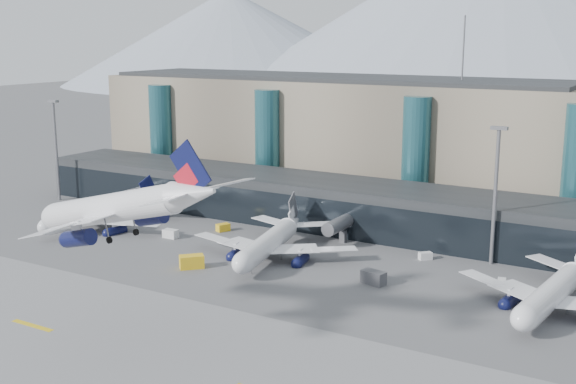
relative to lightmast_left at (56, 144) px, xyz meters
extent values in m
plane|color=#515154|center=(80.00, -45.00, -14.42)|extent=(900.00, 900.00, 0.00)
cube|color=slate|center=(80.00, -60.00, -14.40)|extent=(400.00, 40.00, 0.04)
cube|color=gold|center=(60.00, -60.00, -14.37)|extent=(8.00, 1.00, 0.02)
cube|color=black|center=(80.00, 13.00, -9.42)|extent=(170.00, 18.00, 10.00)
cube|color=black|center=(80.00, 4.10, -10.42)|extent=(170.00, 0.40, 8.00)
cylinder|color=slate|center=(25.00, 2.00, -10.22)|extent=(2.80, 14.00, 2.80)
cube|color=slate|center=(25.00, 2.00, -13.22)|extent=(1.20, 1.20, 2.40)
cylinder|color=slate|center=(80.00, 2.00, -10.22)|extent=(2.80, 14.00, 2.80)
cube|color=slate|center=(80.00, 2.00, -13.22)|extent=(1.20, 1.20, 2.40)
cube|color=gray|center=(55.00, 45.00, 0.58)|extent=(130.00, 30.00, 30.00)
cube|color=black|center=(55.00, 45.00, 16.08)|extent=(123.50, 28.00, 1.00)
cylinder|color=#235964|center=(10.00, 29.00, -0.42)|extent=(6.40, 6.40, 28.00)
cylinder|color=#235964|center=(45.00, 29.00, -0.42)|extent=(6.40, 6.40, 28.00)
cylinder|color=#235964|center=(85.00, 29.00, -0.42)|extent=(6.40, 6.40, 28.00)
cylinder|color=slate|center=(90.00, 45.00, 23.58)|extent=(0.40, 0.40, 16.00)
cone|color=gray|center=(-180.00, 335.00, 23.08)|extent=(320.00, 320.00, 75.00)
cone|color=gray|center=(20.00, 335.00, 40.58)|extent=(400.00, 400.00, 110.00)
cylinder|color=slate|center=(0.00, 0.00, -1.92)|extent=(0.70, 0.70, 25.00)
cube|color=slate|center=(0.00, 0.00, 10.88)|extent=(3.00, 1.20, 0.60)
cylinder|color=slate|center=(110.00, 3.00, -1.92)|extent=(0.70, 0.70, 25.00)
cube|color=slate|center=(110.00, 3.00, 10.88)|extent=(3.00, 1.20, 0.60)
cylinder|color=white|center=(75.53, -56.86, 5.97)|extent=(24.19, 5.77, 3.97)
ellipsoid|color=white|center=(63.58, -55.95, 5.97)|extent=(5.84, 4.38, 3.97)
cone|color=white|center=(90.89, -58.02, 6.17)|extent=(7.13, 4.48, 3.97)
cube|color=white|center=(76.59, -65.52, 5.31)|extent=(11.48, 18.07, 0.20)
cylinder|color=#0D113C|center=(75.38, -63.37, 3.29)|extent=(4.94, 2.54, 2.18)
cube|color=white|center=(90.53, -62.80, 6.36)|extent=(6.71, 9.53, 0.16)
cube|color=white|center=(77.88, -48.45, 5.31)|extent=(13.46, 17.77, 0.20)
cylinder|color=#0D113C|center=(76.36, -50.40, 3.29)|extent=(4.94, 2.54, 2.18)
cube|color=white|center=(91.25, -53.24, 6.36)|extent=(7.65, 9.35, 0.16)
cube|color=#0D113C|center=(91.23, -58.05, 9.34)|extent=(5.93, 0.69, 6.99)
cube|color=red|center=(90.21, -57.97, 8.15)|extent=(3.98, 0.58, 3.82)
cylinder|color=slate|center=(67.17, -56.22, 3.39)|extent=(0.16, 0.16, 3.18)
cylinder|color=black|center=(67.17, -56.22, 2.00)|extent=(0.72, 0.30, 0.70)
cylinder|color=black|center=(76.37, -59.31, 2.00)|extent=(0.93, 0.42, 0.91)
cylinder|color=black|center=(76.73, -54.56, 2.00)|extent=(0.93, 0.42, 0.91)
cylinder|color=white|center=(29.25, -14.00, -10.17)|extent=(7.04, 23.31, 3.81)
ellipsoid|color=white|center=(27.62, -25.39, -10.17)|extent=(4.53, 5.82, 3.81)
cone|color=white|center=(31.34, 0.64, -9.98)|extent=(4.71, 7.05, 3.81)
cube|color=white|center=(37.61, -13.54, -10.80)|extent=(17.35, 10.11, 0.19)
cylinder|color=#0D113C|center=(35.47, -14.56, -12.74)|extent=(2.73, 4.85, 2.10)
cube|color=white|center=(35.90, -0.01, -9.79)|extent=(9.15, 5.99, 0.15)
cube|color=white|center=(21.35, -11.21, -10.80)|extent=(16.81, 13.66, 0.19)
cylinder|color=#0D113C|center=(23.11, -12.79, -12.74)|extent=(2.73, 4.85, 2.10)
cube|color=white|center=(26.79, 1.29, -9.79)|extent=(8.84, 7.69, 0.15)
cube|color=#0D113C|center=(31.39, 0.96, -6.93)|extent=(1.03, 5.67, 6.71)
cube|color=white|center=(31.25, -0.01, -8.07)|extent=(0.80, 3.81, 3.67)
cylinder|color=slate|center=(28.10, -21.97, -12.65)|extent=(0.15, 0.15, 3.05)
cylinder|color=black|center=(28.10, -21.97, -13.98)|extent=(0.34, 0.70, 0.68)
cylinder|color=black|center=(31.65, -13.35, -13.98)|extent=(0.46, 0.91, 0.87)
cylinder|color=black|center=(27.12, -12.70, -13.98)|extent=(0.46, 0.91, 0.87)
cylinder|color=white|center=(72.59, -14.00, -10.03)|extent=(8.74, 24.06, 3.94)
ellipsoid|color=white|center=(75.04, -25.62, -10.03)|extent=(4.99, 6.20, 3.94)
cone|color=white|center=(69.44, 0.94, -9.84)|extent=(5.25, 7.45, 3.94)
cube|color=white|center=(80.54, -10.59, -10.68)|extent=(17.03, 14.80, 0.20)
cylinder|color=#0D113C|center=(78.83, -12.34, -12.69)|extent=(3.10, 5.09, 2.16)
cube|color=white|center=(74.09, 1.92, -9.64)|extent=(8.95, 8.26, 0.16)
cube|color=white|center=(63.94, -14.09, -10.68)|extent=(17.83, 9.47, 0.20)
cylinder|color=#0D113C|center=(66.21, -15.00, -12.69)|extent=(3.10, 5.09, 2.16)
cube|color=white|center=(64.79, -0.04, -9.64)|extent=(9.42, 5.71, 0.16)
cube|color=slate|center=(69.37, 1.27, -6.69)|extent=(1.44, 5.80, 6.93)
cube|color=white|center=(69.58, 0.28, -7.87)|extent=(1.08, 3.90, 3.79)
cylinder|color=slate|center=(74.30, -22.14, -12.59)|extent=(0.16, 0.16, 3.15)
cylinder|color=black|center=(74.30, -22.14, -13.97)|extent=(0.39, 0.74, 0.70)
cylinder|color=black|center=(74.69, -12.52, -13.97)|extent=(0.53, 0.95, 0.90)
cylinder|color=black|center=(70.07, -13.49, -13.97)|extent=(0.53, 0.95, 0.90)
cylinder|color=white|center=(124.43, -14.82, -10.16)|extent=(6.36, 23.35, 3.82)
ellipsoid|color=white|center=(123.15, -26.29, -10.16)|extent=(4.39, 5.74, 3.82)
cube|color=white|center=(116.42, -12.27, -10.79)|extent=(16.99, 13.36, 0.19)
cylinder|color=#0D113C|center=(118.24, -13.80, -12.74)|extent=(2.60, 4.82, 2.10)
cube|color=white|center=(121.49, 0.43, -9.78)|extent=(8.93, 7.56, 0.15)
cylinder|color=slate|center=(123.53, -22.85, -12.64)|extent=(0.16, 0.16, 3.06)
cylinder|color=black|center=(123.53, -22.85, -13.98)|extent=(0.32, 0.70, 0.68)
cylinder|color=black|center=(126.82, -14.09, -13.98)|extent=(0.43, 0.90, 0.87)
cylinder|color=black|center=(122.26, -13.58, -13.98)|extent=(0.43, 0.90, 0.87)
cube|color=silver|center=(47.45, -13.30, -13.53)|extent=(3.16, 1.78, 1.77)
cube|color=yellow|center=(53.85, -3.43, -13.62)|extent=(2.71, 3.24, 1.61)
cube|color=#46464B|center=(95.64, -18.18, -13.27)|extent=(4.51, 3.04, 2.29)
cube|color=silver|center=(98.59, -0.65, -13.71)|extent=(2.67, 2.68, 1.41)
cube|color=#46464B|center=(28.75, -5.02, -13.58)|extent=(2.59, 3.39, 1.68)
cube|color=silver|center=(114.86, -8.58, -13.75)|extent=(1.73, 2.50, 1.34)
cube|color=yellow|center=(63.64, -27.00, -13.22)|extent=(4.67, 4.70, 2.40)
camera|label=1|loc=(142.07, -126.24, 27.17)|focal=45.00mm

